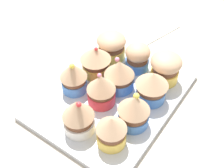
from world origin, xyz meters
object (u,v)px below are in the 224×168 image
baking_tray (112,96)px  cupcake_1 (134,110)px  napkin (147,28)px  cupcake_7 (138,57)px  cupcake_8 (74,77)px  cupcake_4 (79,116)px  cupcake_9 (96,60)px  cupcake_5 (101,89)px  cupcake_0 (111,130)px  cupcake_10 (111,45)px  cupcake_2 (152,86)px  cupcake_6 (118,74)px  cupcake_3 (165,67)px

baking_tray → cupcake_1: 9.29cm
baking_tray → napkin: size_ratio=2.01×
napkin → cupcake_7: bearing=-157.4°
cupcake_8 → napkin: (28.62, -0.83, -4.62)cm
cupcake_4 → cupcake_9: size_ratio=1.08×
cupcake_1 → cupcake_5: (0.91, 7.95, -0.08)cm
cupcake_9 → cupcake_0: bearing=-134.5°
cupcake_0 → baking_tray: bearing=34.3°
cupcake_0 → cupcake_10: 23.27cm
cupcake_1 → cupcake_5: cupcake_1 is taller
cupcake_5 → cupcake_2: bearing=-50.5°
cupcake_0 → cupcake_1: (5.75, -0.92, 0.20)cm
cupcake_1 → cupcake_8: size_ratio=1.01×
cupcake_0 → cupcake_7: (19.20, 6.28, -0.21)cm
cupcake_8 → napkin: cupcake_8 is taller
baking_tray → cupcake_8: cupcake_8 is taller
baking_tray → cupcake_4: 11.41cm
cupcake_7 → cupcake_10: (-0.10, 7.00, 0.05)cm
cupcake_2 → cupcake_1: bearing=-177.3°
cupcake_1 → cupcake_6: cupcake_1 is taller
cupcake_2 → cupcake_4: 15.59cm
cupcake_0 → napkin: (34.81, 12.76, -4.39)cm
baking_tray → cupcake_6: 4.91cm
cupcake_4 → cupcake_7: (20.22, -0.07, -0.65)cm
cupcake_2 → cupcake_7: (6.26, 6.86, -0.39)cm
cupcake_8 → cupcake_9: (6.43, -0.73, 0.06)cm
cupcake_6 → cupcake_9: size_ratio=1.00×
cupcake_4 → cupcake_6: 13.07cm
cupcake_3 → cupcake_9: 14.74cm
cupcake_6 → cupcake_10: (7.06, 6.55, -0.23)cm
cupcake_2 → cupcake_3: bearing=2.8°
baking_tray → napkin: (25.36, 6.33, -0.30)cm
cupcake_1 → cupcake_5: 8.01cm
cupcake_3 → napkin: 20.75cm
cupcake_5 → cupcake_6: 5.39cm
cupcake_9 → cupcake_3: bearing=-63.0°
cupcake_0 → cupcake_1: cupcake_1 is taller
baking_tray → cupcake_5: 5.09cm
cupcake_7 → cupcake_9: size_ratio=0.87×
cupcake_9 → cupcake_7: bearing=-45.0°
baking_tray → cupcake_9: (3.17, 6.42, 4.37)cm
cupcake_4 → cupcake_10: cupcake_4 is taller
baking_tray → cupcake_10: bearing=35.3°
baking_tray → cupcake_2: 8.93cm
napkin → cupcake_4: bearing=-169.8°
cupcake_1 → napkin: cupcake_1 is taller
cupcake_8 → cupcake_9: cupcake_8 is taller
cupcake_0 → cupcake_8: cupcake_8 is taller
cupcake_5 → napkin: bearing=11.5°
cupcake_4 → cupcake_8: bearing=45.2°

